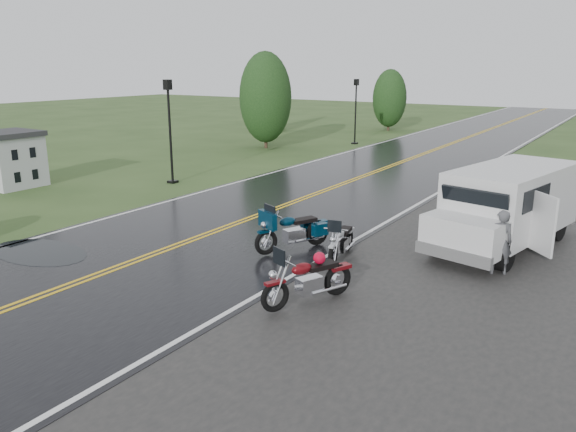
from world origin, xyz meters
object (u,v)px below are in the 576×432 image
object	(u,v)px
person_at_van	(500,243)
motorcycle_silver	(333,247)
motorcycle_red	(275,284)
lamp_post_near_left	(170,132)
lamp_post_far_left	(356,112)
motorcycle_teal	(266,233)
house_left	(2,103)
van_white	(442,214)

from	to	relation	value
person_at_van	motorcycle_silver	bearing A→B (deg)	-1.13
motorcycle_red	person_at_van	distance (m)	5.55
lamp_post_near_left	lamp_post_far_left	xyz separation A→B (m)	(1.03, 14.80, -0.13)
motorcycle_teal	lamp_post_far_left	world-z (taller)	lamp_post_far_left
house_left	motorcycle_silver	distance (m)	15.62
motorcycle_red	person_at_van	xyz separation A→B (m)	(3.12, 4.59, 0.13)
motorcycle_silver	person_at_van	size ratio (longest dim) A/B	1.23
van_white	lamp_post_far_left	distance (m)	21.08
lamp_post_near_left	motorcycle_red	bearing A→B (deg)	-37.58
motorcycle_red	house_left	bearing A→B (deg)	-172.34
person_at_van	van_white	bearing A→B (deg)	-48.67
lamp_post_near_left	lamp_post_far_left	bearing A→B (deg)	86.02
person_at_van	lamp_post_near_left	world-z (taller)	lamp_post_near_left
motorcycle_silver	lamp_post_far_left	size ratio (longest dim) A/B	0.47
house_left	motorcycle_silver	bearing A→B (deg)	-5.14
house_left	person_at_van	xyz separation A→B (m)	(18.71, 0.35, -2.54)
lamp_post_near_left	house_left	bearing A→B (deg)	-140.94
house_left	lamp_post_far_left	size ratio (longest dim) A/B	2.18
lamp_post_near_left	lamp_post_far_left	distance (m)	14.83
house_left	van_white	size ratio (longest dim) A/B	1.56
motorcycle_silver	lamp_post_far_left	distance (m)	22.28
van_white	person_at_van	xyz separation A→B (m)	(1.58, -0.59, -0.33)
motorcycle_silver	lamp_post_near_left	distance (m)	11.81
motorcycle_silver	lamp_post_far_left	xyz separation A→B (m)	(-9.37, 20.16, 1.42)
van_white	lamp_post_near_left	world-z (taller)	lamp_post_near_left
person_at_van	lamp_post_far_left	bearing A→B (deg)	-83.40
van_white	motorcycle_teal	bearing A→B (deg)	-133.97
house_left	lamp_post_far_left	bearing A→B (deg)	72.45
motorcycle_silver	van_white	xyz separation A→B (m)	(1.82, 2.32, 0.53)
house_left	motorcycle_silver	xyz separation A→B (m)	(15.31, -1.38, -2.75)
motorcycle_red	van_white	distance (m)	5.42
van_white	person_at_van	bearing A→B (deg)	-8.87
motorcycle_red	motorcycle_silver	bearing A→B (deg)	118.38
lamp_post_far_left	motorcycle_teal	bearing A→B (deg)	-69.61
motorcycle_teal	lamp_post_far_left	bearing A→B (deg)	134.51
person_at_van	house_left	bearing A→B (deg)	-27.04
motorcycle_red	lamp_post_near_left	world-z (taller)	lamp_post_near_left
house_left	motorcycle_teal	distance (m)	13.84
motorcycle_teal	motorcycle_silver	world-z (taller)	motorcycle_teal
van_white	lamp_post_near_left	xyz separation A→B (m)	(-12.22, 3.04, 1.02)
person_at_van	lamp_post_near_left	distance (m)	14.33
motorcycle_teal	lamp_post_near_left	distance (m)	10.31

